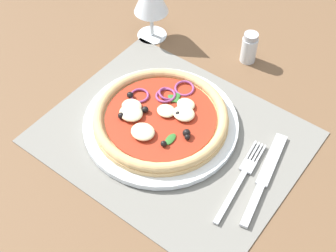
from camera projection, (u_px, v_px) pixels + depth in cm
name	position (u px, v px, depth cm)	size (l,w,h in cm)	color
ground_plane	(172.00, 142.00, 84.99)	(190.00, 140.00, 2.40)	brown
placemat	(172.00, 137.00, 83.92)	(44.09, 35.77, 0.40)	slate
plate	(161.00, 123.00, 84.97)	(28.01, 28.01, 1.10)	white
pizza	(160.00, 117.00, 83.74)	(24.29, 24.29, 2.69)	tan
fork	(242.00, 176.00, 77.93)	(3.80, 18.05, 0.44)	silver
knife	(265.00, 177.00, 77.85)	(5.51, 19.94, 0.62)	silver
pepper_shaker	(250.00, 48.00, 94.86)	(3.20, 3.20, 6.70)	silver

